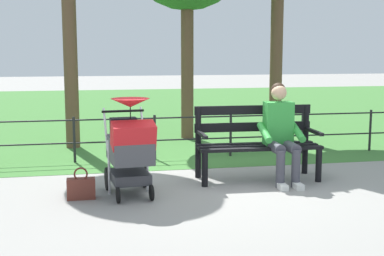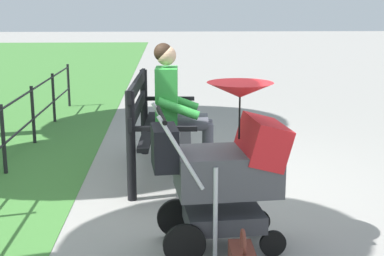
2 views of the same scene
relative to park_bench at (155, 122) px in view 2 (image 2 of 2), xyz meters
name	(u,v)px [view 2 (image 2 of 2)]	position (x,y,z in m)	size (l,w,h in m)	color
ground_plane	(167,192)	(0.55, 0.12, -0.53)	(60.00, 60.00, 0.00)	gray
park_bench	(155,122)	(0.00, 0.00, 0.00)	(1.62, 0.65, 0.96)	black
person_on_bench	(177,102)	(-0.25, 0.22, 0.15)	(0.54, 0.74, 1.28)	#42424C
stroller	(228,165)	(1.71, 0.52, 0.07)	(0.58, 0.93, 1.15)	black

